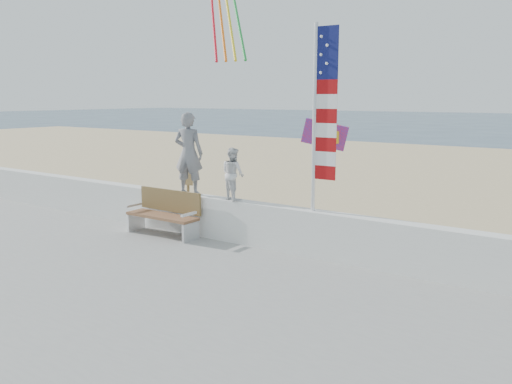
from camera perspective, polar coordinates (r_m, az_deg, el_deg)
ground at (r=10.00m, az=-6.96°, el=-9.01°), size 220.00×220.00×0.00m
sand at (r=17.51m, az=13.11°, el=-0.80°), size 90.00×40.00×0.08m
seawall at (r=11.33m, az=-0.25°, el=-3.34°), size 30.00×0.35×0.90m
adult at (r=12.20m, az=-7.11°, el=4.05°), size 0.77×0.61×1.83m
child at (r=11.45m, az=-2.43°, el=1.93°), size 0.66×0.58×1.12m
bench at (r=12.31m, az=-9.56°, el=-2.12°), size 1.80×0.57×1.00m
flag at (r=10.22m, az=6.82°, el=8.52°), size 0.50×0.08×3.50m
parafoil_kite at (r=11.99m, az=7.37°, el=5.99°), size 1.05×0.69×0.71m
sign at (r=13.35m, az=-7.17°, el=0.00°), size 0.32×0.07×1.46m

